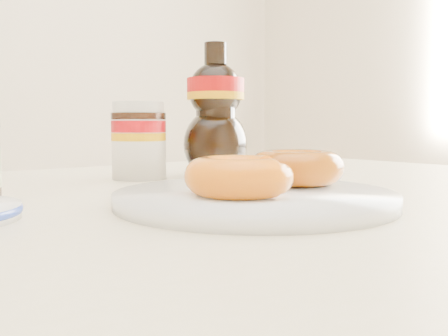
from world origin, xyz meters
TOP-DOWN VIEW (x-y plane):
  - dining_table at (0.00, 0.10)m, footprint 1.40×0.90m
  - plate at (0.05, -0.00)m, footprint 0.29×0.29m
  - donut_bitten at (0.02, -0.02)m, footprint 0.12×0.12m
  - donut_whole at (0.13, 0.01)m, footprint 0.14×0.14m
  - nutella_jar at (0.08, 0.29)m, footprint 0.08×0.08m
  - syrup_bottle at (0.20, 0.25)m, footprint 0.11×0.09m

SIDE VIEW (x-z plane):
  - dining_table at x=0.00m, z-range 0.29..1.04m
  - plate at x=0.05m, z-range 0.75..0.77m
  - donut_bitten at x=0.02m, z-range 0.76..0.80m
  - donut_whole at x=0.13m, z-range 0.76..0.80m
  - nutella_jar at x=0.08m, z-range 0.75..0.87m
  - syrup_bottle at x=0.20m, z-range 0.75..0.96m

